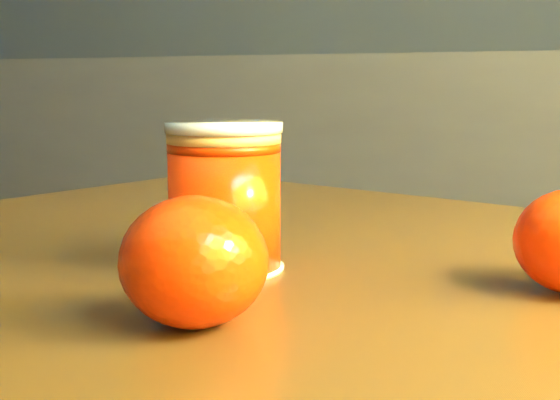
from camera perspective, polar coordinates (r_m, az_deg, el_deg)
The scene contains 3 objects.
kitchen_counter at distance 2.12m, azimuth -5.91°, elevation -2.12°, with size 3.15×0.60×0.90m, color #504F55.
juice_glass at distance 0.50m, azimuth -4.07°, elevation 0.17°, with size 0.07×0.07×0.09m.
orange_front at distance 0.39m, azimuth -6.31°, elevation -4.49°, with size 0.07×0.07×0.07m, color #FF3205.
Camera 1 is at (1.18, -0.25, 0.85)m, focal length 50.00 mm.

